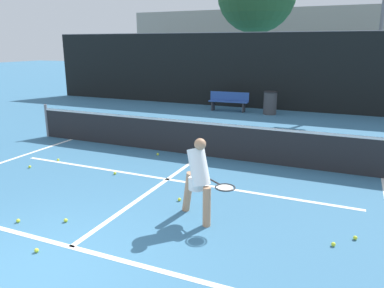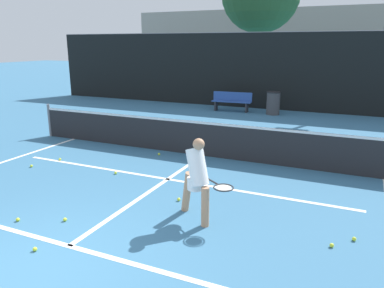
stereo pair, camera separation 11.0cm
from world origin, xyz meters
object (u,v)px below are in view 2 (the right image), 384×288
(player_practicing, at_px, (197,176))
(trash_bin, at_px, (273,103))
(courtside_bench, at_px, (232,101))
(parked_car, at_px, (202,87))

(player_practicing, bearing_deg, trash_bin, 131.14)
(courtside_bench, relative_size, parked_car, 0.43)
(courtside_bench, bearing_deg, trash_bin, -5.90)
(player_practicing, distance_m, courtside_bench, 11.06)
(player_practicing, xyz_separation_m, courtside_bench, (-2.95, 10.66, -0.33))
(trash_bin, bearing_deg, courtside_bench, 177.93)
(courtside_bench, xyz_separation_m, trash_bin, (1.90, -0.07, 0.02))
(courtside_bench, height_order, trash_bin, trash_bin)
(trash_bin, bearing_deg, parked_car, 144.42)
(courtside_bench, xyz_separation_m, parked_car, (-2.92, 3.38, 0.15))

